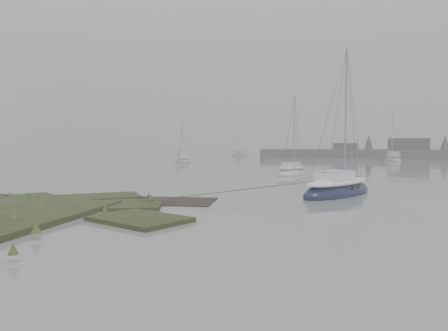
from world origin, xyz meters
TOP-DOWN VIEW (x-y plane):
  - ground at (0.00, 30.00)m, footprint 160.00×160.00m
  - sailboat_main at (7.89, 9.24)m, footprint 4.86×6.43m
  - sailboat_white at (4.21, 23.13)m, footprint 2.88×5.66m
  - sailboat_far_a at (-11.93, 40.55)m, footprint 4.40×5.84m
  - sailboat_far_b at (16.47, 51.80)m, footprint 2.36×6.17m
  - sailboat_far_c at (-8.73, 63.52)m, footprint 4.36×4.15m

SIDE VIEW (x-z plane):
  - ground at x=0.00m, z-range 0.00..0.00m
  - sailboat_far_c at x=-8.73m, z-range -3.00..3.40m
  - sailboat_white at x=4.21m, z-range -3.58..4.05m
  - sailboat_far_a at x=-11.93m, z-range -3.74..4.24m
  - sailboat_far_b at x=16.47m, z-range -4.02..4.55m
  - sailboat_main at x=7.89m, z-range -4.13..4.67m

